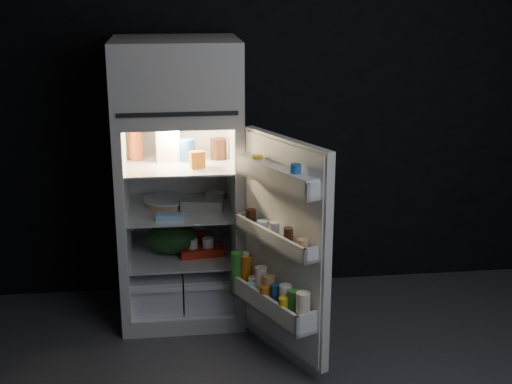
{
  "coord_description": "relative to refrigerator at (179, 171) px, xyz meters",
  "views": [
    {
      "loc": [
        -0.78,
        -3.03,
        2.14
      ],
      "look_at": [
        -0.29,
        1.0,
        0.9
      ],
      "focal_mm": 50.0,
      "sensor_mm": 36.0,
      "label": 1
    }
  ],
  "objects": [
    {
      "name": "wall_back",
      "position": [
        0.74,
        0.38,
        0.39
      ],
      "size": [
        4.0,
        0.0,
        2.7
      ],
      "primitive_type": "cube",
      "color": "black",
      "rests_on": "ground"
    },
    {
      "name": "fridge_door",
      "position": [
        0.54,
        -0.71,
        -0.28
      ],
      "size": [
        0.49,
        0.73,
        1.22
      ],
      "color": "silver",
      "rests_on": "ground"
    },
    {
      "name": "egg_carton",
      "position": [
        0.14,
        -0.12,
        -0.19
      ],
      "size": [
        0.28,
        0.15,
        0.07
      ],
      "primitive_type": "cube",
      "rotation": [
        0.0,
        0.0,
        -0.21
      ],
      "color": "#9B9B8D",
      "rests_on": "refrigerator"
    },
    {
      "name": "wrapped_pkg",
      "position": [
        0.24,
        0.12,
        -0.2
      ],
      "size": [
        0.14,
        0.13,
        0.05
      ],
      "primitive_type": "cube",
      "rotation": [
        0.0,
        0.0,
        -0.33
      ],
      "color": "#F3DEC7",
      "rests_on": "refrigerator"
    },
    {
      "name": "flat_package",
      "position": [
        -0.06,
        -0.27,
        -0.21
      ],
      "size": [
        0.17,
        0.11,
        0.04
      ],
      "primitive_type": "cube",
      "rotation": [
        0.0,
        0.0,
        -0.16
      ],
      "color": "#9CCDF1",
      "rests_on": "refrigerator"
    },
    {
      "name": "mayo_jar",
      "position": [
        0.05,
        -0.01,
        0.14
      ],
      "size": [
        0.14,
        0.14,
        0.14
      ],
      "primitive_type": "cylinder",
      "rotation": [
        0.0,
        0.0,
        -0.42
      ],
      "color": "#1F57A8",
      "rests_on": "refrigerator"
    },
    {
      "name": "amber_bottle",
      "position": [
        -0.26,
        0.08,
        0.18
      ],
      "size": [
        0.11,
        0.11,
        0.22
      ],
      "primitive_type": "cylinder",
      "rotation": [
        0.0,
        0.0,
        0.29
      ],
      "color": "#C1501E",
      "rests_on": "refrigerator"
    },
    {
      "name": "yogurt_tray",
      "position": [
        0.13,
        -0.1,
        -0.5
      ],
      "size": [
        0.3,
        0.18,
        0.05
      ],
      "primitive_type": "cube",
      "rotation": [
        0.0,
        0.0,
        0.12
      ],
      "color": "red",
      "rests_on": "refrigerator"
    },
    {
      "name": "small_can_red",
      "position": [
        0.13,
        0.09,
        -0.48
      ],
      "size": [
        0.09,
        0.09,
        0.09
      ],
      "primitive_type": "cylinder",
      "rotation": [
        0.0,
        0.0,
        -0.35
      ],
      "color": "red",
      "rests_on": "refrigerator"
    },
    {
      "name": "small_carton",
      "position": [
        0.11,
        -0.18,
        0.12
      ],
      "size": [
        0.1,
        0.08,
        0.1
      ],
      "primitive_type": "cube",
      "rotation": [
        0.0,
        0.0,
        0.22
      ],
      "color": "#C16916",
      "rests_on": "refrigerator"
    },
    {
      "name": "refrigerator",
      "position": [
        0.0,
        0.0,
        0.0
      ],
      "size": [
        0.76,
        0.71,
        1.78
      ],
      "color": "silver",
      "rests_on": "ground"
    },
    {
      "name": "produce_bag",
      "position": [
        -0.06,
        -0.03,
        -0.43
      ],
      "size": [
        0.37,
        0.32,
        0.2
      ],
      "primitive_type": "ellipsoid",
      "rotation": [
        0.0,
        0.0,
        -0.14
      ],
      "color": "#193815",
      "rests_on": "refrigerator"
    },
    {
      "name": "jam_jar",
      "position": [
        0.25,
        0.02,
        0.14
      ],
      "size": [
        0.12,
        0.12,
        0.13
      ],
      "primitive_type": "cylinder",
      "rotation": [
        0.0,
        0.0,
        0.18
      ],
      "color": "black",
      "rests_on": "refrigerator"
    },
    {
      "name": "pie",
      "position": [
        -0.08,
        0.02,
        -0.21
      ],
      "size": [
        0.29,
        0.29,
        0.04
      ],
      "primitive_type": "cylinder",
      "rotation": [
        0.0,
        0.0,
        -0.04
      ],
      "color": "tan",
      "rests_on": "refrigerator"
    },
    {
      "name": "small_can_silver",
      "position": [
        0.23,
        0.12,
        -0.48
      ],
      "size": [
        0.06,
        0.06,
        0.09
      ],
      "primitive_type": "cylinder",
      "rotation": [
        0.0,
        0.0,
        -0.0
      ],
      "color": "silver",
      "rests_on": "refrigerator"
    },
    {
      "name": "milk_jug",
      "position": [
        -0.06,
        0.02,
        0.19
      ],
      "size": [
        0.14,
        0.14,
        0.24
      ],
      "primitive_type": "cube",
      "rotation": [
        0.0,
        0.0,
        0.01
      ],
      "color": "white",
      "rests_on": "refrigerator"
    }
  ]
}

